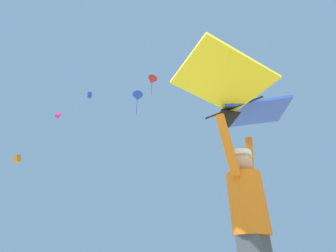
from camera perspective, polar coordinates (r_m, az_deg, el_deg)
The scene contains 7 objects.
kite_flyer_person at distance 2.43m, azimuth 19.41°, elevation -20.98°, with size 0.79×0.43×1.92m.
held_stunt_kite at distance 2.86m, azimuth 16.73°, elevation 5.55°, with size 1.84×1.25×0.41m.
distant_kite_red_high_right at distance 31.41m, azimuth -3.96°, elevation 10.94°, with size 1.65×1.55×2.99m.
distant_kite_blue_overhead_distant at distance 35.15m, azimuth -18.58°, elevation 7.13°, with size 0.64×0.61×0.89m.
distant_kite_magenta_low_left at distance 34.44m, azimuth -25.20°, elevation 2.50°, with size 0.66×0.78×0.96m.
distant_kite_orange_low_right at distance 25.87m, azimuth -32.84°, elevation -6.70°, with size 0.77×0.60×0.82m.
distant_kite_blue_high_left at distance 22.71m, azimuth -7.44°, elevation 6.94°, with size 1.51×1.57×2.39m.
Camera 1 is at (-1.61, -1.36, 0.65)m, focal length 25.05 mm.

